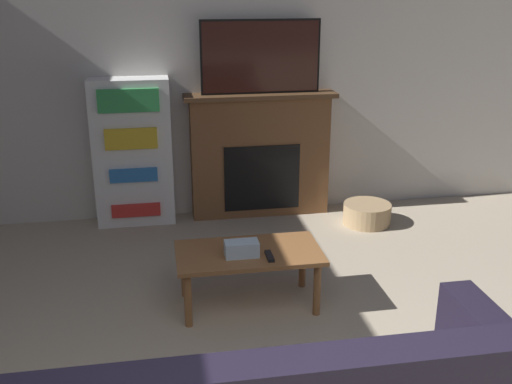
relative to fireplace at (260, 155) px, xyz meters
name	(u,v)px	position (x,y,z in m)	size (l,w,h in m)	color
wall_back	(214,69)	(-0.40, 0.14, 0.77)	(6.22, 0.06, 2.70)	beige
fireplace	(260,155)	(0.00, 0.00, 0.00)	(1.37, 0.28, 1.15)	brown
tv	(261,57)	(0.00, -0.02, 0.89)	(1.06, 0.03, 0.64)	black
coffee_table	(249,258)	(-0.38, -1.67, -0.23)	(0.96, 0.52, 0.40)	brown
tissue_box	(242,249)	(-0.43, -1.74, -0.12)	(0.22, 0.12, 0.10)	silver
remote_control	(269,256)	(-0.26, -1.80, -0.16)	(0.04, 0.15, 0.02)	black
bookshelf	(133,152)	(-1.15, -0.02, 0.08)	(0.69, 0.29, 1.31)	white
storage_basket	(367,214)	(0.91, -0.42, -0.48)	(0.43, 0.43, 0.19)	tan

